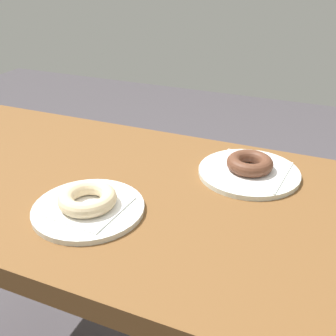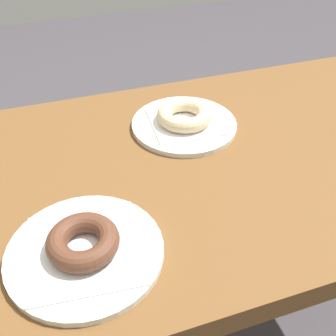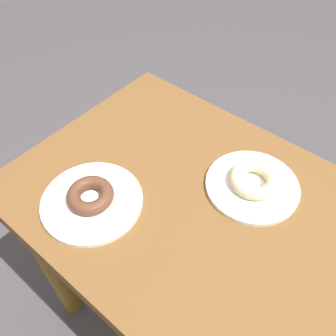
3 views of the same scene
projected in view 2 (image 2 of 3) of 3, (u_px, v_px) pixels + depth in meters
table at (228, 193)px, 0.88m from camera, size 1.16×0.64×0.71m
plate_sugar_ring at (184, 125)px, 0.88m from camera, size 0.22×0.22×0.01m
napkin_sugar_ring at (184, 122)px, 0.87m from camera, size 0.15×0.15×0.00m
donut_sugar_ring at (184, 115)px, 0.86m from camera, size 0.12×0.12×0.03m
plate_chocolate_ring at (85, 252)px, 0.61m from camera, size 0.24×0.24×0.01m
napkin_chocolate_ring at (85, 249)px, 0.60m from camera, size 0.18×0.18×0.00m
donut_chocolate_ring at (83, 241)px, 0.59m from camera, size 0.11×0.11×0.03m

